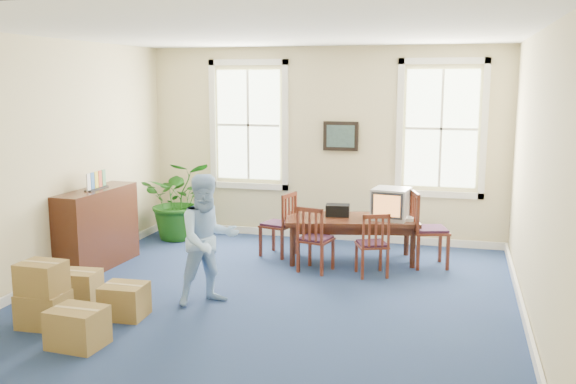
% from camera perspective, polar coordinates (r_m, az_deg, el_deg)
% --- Properties ---
extents(floor, '(6.50, 6.50, 0.00)m').
position_cam_1_polar(floor, '(7.95, -1.84, -9.60)').
color(floor, navy).
rests_on(floor, ground).
extents(ceiling, '(6.50, 6.50, 0.00)m').
position_cam_1_polar(ceiling, '(7.51, -1.98, 14.06)').
color(ceiling, white).
rests_on(ceiling, ground).
extents(wall_back, '(6.50, 0.00, 6.50)m').
position_cam_1_polar(wall_back, '(10.70, 3.16, 4.24)').
color(wall_back, beige).
rests_on(wall_back, ground).
extents(wall_front, '(6.50, 0.00, 6.50)m').
position_cam_1_polar(wall_front, '(4.61, -13.74, -3.64)').
color(wall_front, beige).
rests_on(wall_front, ground).
extents(wall_left, '(0.00, 6.50, 6.50)m').
position_cam_1_polar(wall_left, '(8.91, -20.72, 2.46)').
color(wall_left, beige).
rests_on(wall_left, ground).
extents(wall_right, '(0.00, 6.50, 6.50)m').
position_cam_1_polar(wall_right, '(7.29, 21.27, 0.91)').
color(wall_right, beige).
rests_on(wall_right, ground).
extents(baseboard_back, '(6.00, 0.04, 0.12)m').
position_cam_1_polar(baseboard_back, '(10.93, 3.05, -3.83)').
color(baseboard_back, white).
rests_on(baseboard_back, ground).
extents(baseboard_left, '(0.04, 6.50, 0.12)m').
position_cam_1_polar(baseboard_left, '(9.20, -19.98, -7.09)').
color(baseboard_left, white).
rests_on(baseboard_left, ground).
extents(baseboard_right, '(0.04, 6.50, 0.12)m').
position_cam_1_polar(baseboard_right, '(7.67, 20.31, -10.52)').
color(baseboard_right, white).
rests_on(baseboard_right, ground).
extents(window_left, '(1.40, 0.12, 2.20)m').
position_cam_1_polar(window_left, '(10.99, -3.52, 5.96)').
color(window_left, white).
rests_on(window_left, ground).
extents(window_right, '(1.40, 0.12, 2.20)m').
position_cam_1_polar(window_right, '(10.43, 13.47, 5.49)').
color(window_right, white).
rests_on(window_right, ground).
extents(wall_picture, '(0.58, 0.06, 0.48)m').
position_cam_1_polar(wall_picture, '(10.58, 4.71, 4.97)').
color(wall_picture, black).
rests_on(wall_picture, ground).
extents(conference_table, '(2.07, 1.26, 0.66)m').
position_cam_1_polar(conference_table, '(9.59, 5.64, -4.18)').
color(conference_table, '#452012').
rests_on(conference_table, ground).
extents(crt_tv, '(0.57, 0.61, 0.45)m').
position_cam_1_polar(crt_tv, '(9.44, 9.15, -1.03)').
color(crt_tv, '#B7B7BC').
rests_on(crt_tv, conference_table).
extents(game_console, '(0.15, 0.19, 0.05)m').
position_cam_1_polar(game_console, '(9.42, 10.68, -2.37)').
color(game_console, white).
rests_on(game_console, conference_table).
extents(equipment_bag, '(0.37, 0.27, 0.17)m').
position_cam_1_polar(equipment_bag, '(9.58, 4.43, -1.63)').
color(equipment_bag, black).
rests_on(equipment_bag, conference_table).
extents(chair_near_left, '(0.51, 0.51, 0.94)m').
position_cam_1_polar(chair_near_left, '(9.00, 2.49, -4.14)').
color(chair_near_left, maroon).
rests_on(chair_near_left, ground).
extents(chair_near_right, '(0.53, 0.53, 0.89)m').
position_cam_1_polar(chair_near_right, '(8.88, 7.47, -4.58)').
color(chair_near_right, maroon).
rests_on(chair_near_right, ground).
extents(chair_end_left, '(0.54, 0.54, 0.98)m').
position_cam_1_polar(chair_end_left, '(9.80, -0.93, -2.85)').
color(chair_end_left, maroon).
rests_on(chair_end_left, ground).
extents(chair_end_right, '(0.61, 0.61, 1.09)m').
position_cam_1_polar(chair_end_right, '(9.43, 12.51, -3.26)').
color(chair_end_right, maroon).
rests_on(chair_end_right, ground).
extents(man, '(0.97, 0.96, 1.57)m').
position_cam_1_polar(man, '(7.70, -7.11, -4.23)').
color(man, '#9DC8FB').
rests_on(man, ground).
extents(credenza, '(0.50, 1.52, 1.18)m').
position_cam_1_polar(credenza, '(9.54, -16.59, -3.02)').
color(credenza, '#452012').
rests_on(credenza, ground).
extents(brochure_rack, '(0.24, 0.62, 0.27)m').
position_cam_1_polar(brochure_rack, '(9.40, -16.70, 1.28)').
color(brochure_rack, '#99999E').
rests_on(brochure_rack, credenza).
extents(potted_plant, '(1.51, 1.43, 1.34)m').
position_cam_1_polar(potted_plant, '(10.94, -9.64, -0.70)').
color(potted_plant, '#174E12').
rests_on(potted_plant, ground).
extents(cardboard_boxes, '(1.33, 1.33, 0.76)m').
position_cam_1_polar(cardboard_boxes, '(7.50, -19.36, -8.34)').
color(cardboard_boxes, olive).
rests_on(cardboard_boxes, ground).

